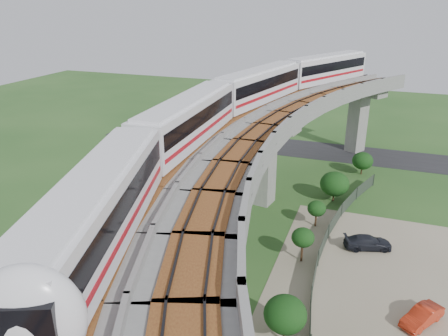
# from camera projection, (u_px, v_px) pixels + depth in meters

# --- Properties ---
(ground) EXTENTS (160.00, 160.00, 0.00)m
(ground) POSITION_uv_depth(u_px,v_px,m) (223.00, 248.00, 39.42)
(ground) COLOR #285120
(ground) RESTS_ON ground
(dirt_lot) EXTENTS (18.00, 26.00, 0.04)m
(dirt_lot) POSITION_uv_depth(u_px,v_px,m) (387.00, 295.00, 33.27)
(dirt_lot) COLOR gray
(dirt_lot) RESTS_ON ground
(asphalt_road) EXTENTS (60.00, 8.00, 0.03)m
(asphalt_road) POSITION_uv_depth(u_px,v_px,m) (291.00, 147.00, 65.69)
(asphalt_road) COLOR #232326
(asphalt_road) RESTS_ON ground
(viaduct) EXTENTS (19.58, 73.98, 11.40)m
(viaduct) POSITION_uv_depth(u_px,v_px,m) (268.00, 159.00, 34.90)
(viaduct) COLOR #99968E
(viaduct) RESTS_ON ground
(metro_train) EXTENTS (12.91, 61.12, 3.64)m
(metro_train) POSITION_uv_depth(u_px,v_px,m) (247.00, 103.00, 38.92)
(metro_train) COLOR white
(metro_train) RESTS_ON ground
(fence) EXTENTS (3.87, 38.73, 1.50)m
(fence) POSITION_uv_depth(u_px,v_px,m) (334.00, 262.00, 36.09)
(fence) COLOR #2D382D
(fence) RESTS_ON ground
(tree_0) EXTENTS (2.59, 2.59, 2.94)m
(tree_0) POSITION_uv_depth(u_px,v_px,m) (363.00, 161.00, 55.16)
(tree_0) COLOR #382314
(tree_0) RESTS_ON ground
(tree_1) EXTENTS (3.16, 3.16, 3.41)m
(tree_1) POSITION_uv_depth(u_px,v_px,m) (335.00, 184.00, 47.81)
(tree_1) COLOR #382314
(tree_1) RESTS_ON ground
(tree_2) EXTENTS (1.81, 1.81, 2.73)m
(tree_2) POSITION_uv_depth(u_px,v_px,m) (317.00, 209.00, 42.47)
(tree_2) COLOR #382314
(tree_2) RESTS_ON ground
(tree_3) EXTENTS (1.94, 1.94, 3.16)m
(tree_3) POSITION_uv_depth(u_px,v_px,m) (303.00, 238.00, 36.64)
(tree_3) COLOR #382314
(tree_3) RESTS_ON ground
(tree_4) EXTENTS (2.79, 2.79, 3.47)m
(tree_4) POSITION_uv_depth(u_px,v_px,m) (285.00, 314.00, 27.87)
(tree_4) COLOR #382314
(tree_4) RESTS_ON ground
(car_red) EXTENTS (3.13, 3.70, 1.20)m
(car_red) POSITION_uv_depth(u_px,v_px,m) (422.00, 316.00, 30.13)
(car_red) COLOR #B62810
(car_red) RESTS_ON dirt_lot
(car_dark) EXTENTS (4.54, 3.00, 1.22)m
(car_dark) POSITION_uv_depth(u_px,v_px,m) (368.00, 242.00, 39.13)
(car_dark) COLOR black
(car_dark) RESTS_ON dirt_lot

